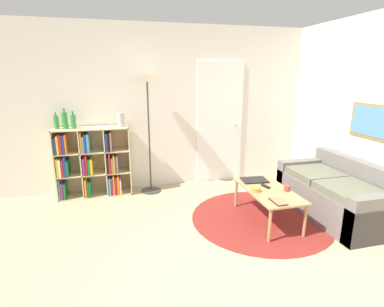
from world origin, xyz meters
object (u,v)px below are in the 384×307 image
at_px(coffee_table, 268,192).
at_px(cup, 287,188).
at_px(couch, 338,195).
at_px(bookshelf, 92,163).
at_px(laptop, 254,180).
at_px(bowl, 256,190).
at_px(bottle_middle, 65,120).
at_px(floor_lamp, 148,96).
at_px(bottle_right, 73,121).
at_px(vase_on_shelf, 121,120).
at_px(bottle_left, 56,122).

distance_m(coffee_table, cup, 0.24).
height_order(coffee_table, cup, cup).
height_order(couch, coffee_table, couch).
bearing_deg(bookshelf, laptop, -26.90).
height_order(bookshelf, couch, bookshelf).
height_order(couch, laptop, couch).
relative_size(bowl, bottle_middle, 0.37).
relative_size(floor_lamp, bottle_right, 7.14).
height_order(floor_lamp, bowl, floor_lamp).
bearing_deg(floor_lamp, bottle_middle, 176.47).
bearing_deg(coffee_table, bookshelf, 146.93).
xyz_separation_m(floor_lamp, couch, (2.34, -1.44, -1.24)).
distance_m(bookshelf, bottle_middle, 0.74).
distance_m(couch, cup, 0.83).
relative_size(couch, bottle_middle, 5.39).
xyz_separation_m(floor_lamp, vase_on_shelf, (-0.41, 0.07, -0.34)).
relative_size(bookshelf, bottle_middle, 3.73).
height_order(cup, vase_on_shelf, vase_on_shelf).
relative_size(couch, vase_on_shelf, 7.51).
bearing_deg(bottle_left, coffee_table, -28.63).
distance_m(bookshelf, laptop, 2.45).
xyz_separation_m(bottle_left, bottle_right, (0.23, -0.02, 0.01)).
bearing_deg(coffee_table, cup, -28.07).
xyz_separation_m(bowl, bottle_left, (-2.47, 1.47, 0.71)).
bearing_deg(laptop, cup, -62.57).
height_order(floor_lamp, couch, floor_lamp).
distance_m(bottle_right, vase_on_shelf, 0.67).
bearing_deg(vase_on_shelf, bottle_right, -178.82).
distance_m(floor_lamp, bottle_right, 1.14).
height_order(bookshelf, bottle_middle, bottle_middle).
distance_m(bookshelf, cup, 2.87).
xyz_separation_m(couch, vase_on_shelf, (-2.75, 1.51, 0.90)).
bearing_deg(bottle_middle, bowl, -32.11).
relative_size(bookshelf, bottle_right, 4.29).
relative_size(coffee_table, bottle_left, 4.37).
bearing_deg(bottle_right, vase_on_shelf, 1.18).
bearing_deg(bottle_middle, bookshelf, -0.79).
height_order(floor_lamp, bottle_left, floor_lamp).
height_order(couch, bottle_right, bottle_right).
bearing_deg(laptop, vase_on_shelf, 147.08).
bearing_deg(laptop, coffee_table, -85.08).
bearing_deg(vase_on_shelf, bottle_middle, 179.55).
height_order(bookshelf, bottle_right, bottle_right).
bearing_deg(coffee_table, vase_on_shelf, 140.37).
bearing_deg(cup, floor_lamp, 135.96).
bearing_deg(floor_lamp, bottle_left, 176.82).
height_order(couch, bottle_middle, bottle_middle).
xyz_separation_m(bottle_middle, vase_on_shelf, (0.79, -0.01, -0.02)).
bearing_deg(bookshelf, bottle_middle, 179.21).
bearing_deg(bookshelf, couch, -25.08).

